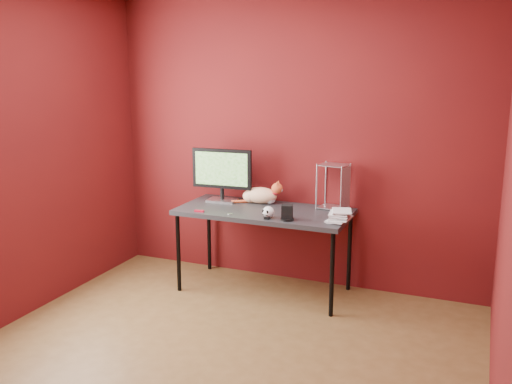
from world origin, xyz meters
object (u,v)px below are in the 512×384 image
at_px(monitor, 222,172).
at_px(cat, 261,195).
at_px(speaker, 287,213).
at_px(book_stack, 333,158).
at_px(skull_mug, 268,212).
at_px(desk, 264,215).

xyz_separation_m(monitor, cat, (0.35, 0.07, -0.20)).
bearing_deg(speaker, cat, 116.71).
relative_size(monitor, cat, 1.24).
distance_m(monitor, book_stack, 1.15).
distance_m(monitor, skull_mug, 0.74).
bearing_deg(speaker, skull_mug, 161.74).
height_order(cat, skull_mug, cat).
xyz_separation_m(speaker, book_stack, (0.33, 0.14, 0.45)).
bearing_deg(cat, desk, -65.12).
height_order(desk, cat, cat).
height_order(skull_mug, speaker, speaker).
height_order(speaker, book_stack, book_stack).
relative_size(desk, monitor, 2.65).
xyz_separation_m(monitor, book_stack, (1.10, -0.25, 0.24)).
xyz_separation_m(monitor, speaker, (0.77, -0.38, -0.21)).
height_order(monitor, book_stack, book_stack).
bearing_deg(skull_mug, cat, 136.04).
height_order(cat, book_stack, book_stack).
bearing_deg(book_stack, monitor, 167.36).
bearing_deg(speaker, monitor, 137.86).
xyz_separation_m(desk, monitor, (-0.47, 0.13, 0.32)).
bearing_deg(cat, monitor, -173.34).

